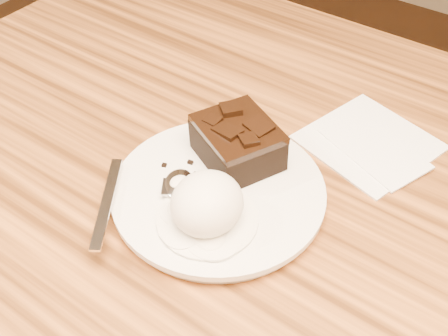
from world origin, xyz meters
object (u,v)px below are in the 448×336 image
Objects in this scene: plate at (219,194)px; brownie at (237,145)px; napkin at (369,141)px; ice_cream_scoop at (207,203)px; spoon at (179,186)px.

brownie is (-0.01, 0.05, 0.03)m from plate.
brownie is 0.17m from napkin.
ice_cream_scoop is 0.40× the size of spoon.
ice_cream_scoop reaches higher than plate.
spoon is at bearing -121.19° from napkin.
plate is 0.06m from ice_cream_scoop.
plate is at bearing -117.02° from napkin.
spoon is (-0.02, -0.07, -0.01)m from brownie.
ice_cream_scoop reaches higher than brownie.
plate is 2.61× the size of brownie.
napkin is at bearing 24.94° from spoon.
ice_cream_scoop is (0.02, -0.04, 0.03)m from plate.
spoon is at bearing -142.07° from plate.
napkin is (0.10, 0.13, -0.04)m from brownie.
brownie reaches higher than napkin.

